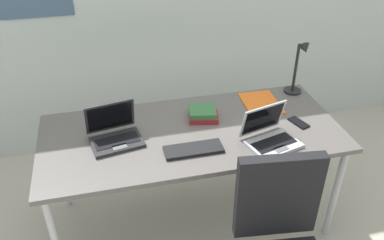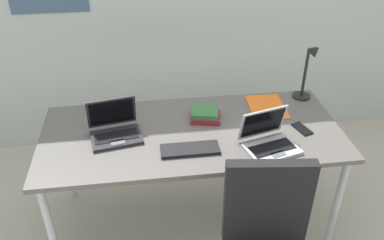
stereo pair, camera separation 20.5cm
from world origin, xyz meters
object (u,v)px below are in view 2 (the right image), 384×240
Objects in this scene: laptop_mid_desk at (269,141)px; computer_mouse at (98,108)px; desk_lamp at (307,73)px; external_keyboard at (190,149)px; laptop_front_left at (115,130)px; book_stack at (205,115)px; paper_folder_far_corner at (267,107)px; cell_phone at (302,129)px.

laptop_mid_desk is 1.12m from computer_mouse.
external_keyboard is (-0.84, -0.47, -0.19)m from desk_lamp.
laptop_front_left is 0.57m from book_stack.
paper_folder_far_corner is at bearing 35.24° from external_keyboard.
desk_lamp is 1.95× the size of book_stack.
laptop_mid_desk is at bearing -14.93° from laptop_front_left.
laptop_front_left is at bearing 165.07° from laptop_mid_desk.
external_keyboard is at bearing -150.83° from desk_lamp.
laptop_front_left reaches higher than computer_mouse.
laptop_mid_desk is at bearing -58.81° from computer_mouse.
laptop_front_left is at bearing 157.71° from cell_phone.
desk_lamp reaches higher than laptop_front_left.
book_stack is at bearing -168.55° from paper_folder_far_corner.
cell_phone is 0.59m from book_stack.
laptop_front_left is 1.00m from paper_folder_far_corner.
paper_folder_far_corner is (0.56, 0.40, -0.01)m from external_keyboard.
book_stack is (0.55, 0.11, -0.01)m from laptop_front_left.
book_stack is at bearing -46.38° from computer_mouse.
book_stack is (-0.31, 0.34, -0.01)m from laptop_mid_desk.
desk_lamp is 1.17× the size of laptop_mid_desk.
external_keyboard reaches higher than paper_folder_far_corner.
paper_folder_far_corner is (-0.14, 0.28, -0.00)m from cell_phone.
desk_lamp is at bearing 11.83° from laptop_front_left.
cell_phone is 0.44× the size of paper_folder_far_corner.
cell_phone is at bearing -19.07° from book_stack.
external_keyboard is 0.71m from cell_phone.
desk_lamp is 1.29× the size of paper_folder_far_corner.
computer_mouse is at bearing 144.58° from cell_phone.
computer_mouse is at bearing 163.85° from book_stack.
external_keyboard is 2.43× the size of cell_phone.
laptop_mid_desk is at bearing -168.13° from cell_phone.
laptop_mid_desk is 1.10× the size of paper_folder_far_corner.
desk_lamp is 0.74m from book_stack.
paper_folder_far_corner is at bearing 11.45° from book_stack.
cell_phone reaches higher than paper_folder_far_corner.
book_stack is at bearing 66.18° from external_keyboard.
book_stack is (0.67, -0.19, 0.02)m from computer_mouse.
desk_lamp reaches higher than laptop_mid_desk.
paper_folder_far_corner is at bearing -166.12° from desk_lamp.
cell_phone is at bearing -64.12° from paper_folder_far_corner.
computer_mouse is (-0.98, 0.53, -0.03)m from laptop_mid_desk.
laptop_mid_desk reaches higher than book_stack.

